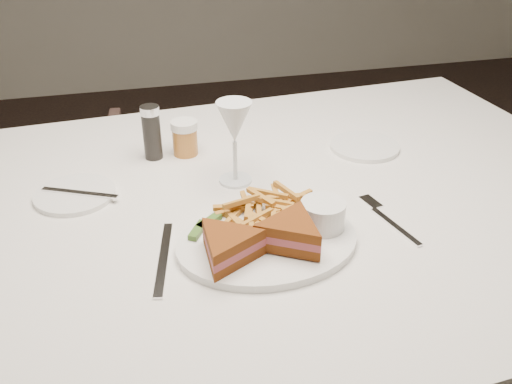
{
  "coord_description": "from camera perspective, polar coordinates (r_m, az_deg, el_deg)",
  "views": [
    {
      "loc": [
        -0.57,
        -1.26,
        1.33
      ],
      "look_at": [
        -0.35,
        -0.37,
        0.8
      ],
      "focal_mm": 40.0,
      "sensor_mm": 36.0,
      "label": 1
    }
  ],
  "objects": [
    {
      "name": "ground",
      "position": [
        1.92,
        7.63,
        -14.06
      ],
      "size": [
        5.0,
        5.0,
        0.0
      ],
      "primitive_type": "plane",
      "color": "black",
      "rests_on": "ground"
    },
    {
      "name": "table",
      "position": [
        1.35,
        -0.53,
        -14.67
      ],
      "size": [
        1.66,
        1.17,
        0.75
      ],
      "primitive_type": "cube",
      "rotation": [
        0.0,
        0.0,
        0.07
      ],
      "color": "silver",
      "rests_on": "ground"
    },
    {
      "name": "chair_far",
      "position": [
        2.03,
        -5.94,
        -0.3
      ],
      "size": [
        0.65,
        0.62,
        0.61
      ],
      "primitive_type": "imported",
      "rotation": [
        0.0,
        0.0,
        3.04
      ],
      "color": "#49332D",
      "rests_on": "ground"
    },
    {
      "name": "table_setting",
      "position": [
        1.05,
        -0.48,
        -0.94
      ],
      "size": [
        0.81,
        0.59,
        0.18
      ],
      "color": "white",
      "rests_on": "table"
    }
  ]
}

